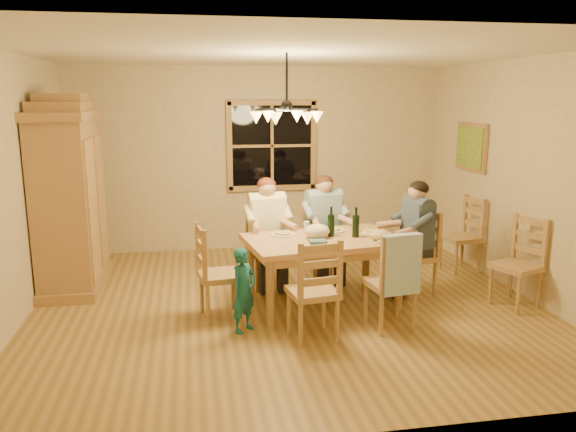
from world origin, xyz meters
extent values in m
plane|color=olive|center=(0.00, 0.00, 0.00)|extent=(5.50, 5.50, 0.00)
cube|color=white|center=(0.00, 0.00, 2.70)|extent=(5.50, 5.00, 0.02)
cube|color=tan|center=(0.00, 2.50, 1.35)|extent=(5.50, 0.02, 2.70)
cube|color=tan|center=(-2.75, 0.00, 1.35)|extent=(0.02, 5.00, 2.70)
cube|color=tan|center=(2.75, 0.00, 1.35)|extent=(0.02, 5.00, 2.70)
cube|color=black|center=(0.20, 2.48, 1.55)|extent=(1.20, 0.03, 1.20)
cube|color=#A77B49|center=(0.20, 2.46, 1.55)|extent=(1.30, 0.06, 1.30)
cube|color=#976641|center=(2.72, 1.20, 1.60)|extent=(0.04, 0.78, 0.64)
cube|color=#1E6B2D|center=(2.69, 1.20, 1.60)|extent=(0.02, 0.68, 0.54)
cylinder|color=black|center=(0.00, 0.00, 2.44)|extent=(0.02, 0.02, 0.53)
sphere|color=black|center=(0.00, 0.00, 2.17)|extent=(0.12, 0.12, 0.12)
cylinder|color=black|center=(0.16, 0.00, 2.13)|extent=(0.34, 0.02, 0.02)
cone|color=#FFB259|center=(0.32, 0.00, 2.05)|extent=(0.13, 0.13, 0.12)
cylinder|color=black|center=(0.08, 0.14, 2.13)|extent=(0.19, 0.31, 0.02)
cone|color=#FFB259|center=(0.16, 0.28, 2.05)|extent=(0.13, 0.13, 0.12)
cylinder|color=black|center=(-0.08, 0.14, 2.13)|extent=(0.19, 0.31, 0.02)
cone|color=#FFB259|center=(-0.16, 0.28, 2.05)|extent=(0.13, 0.13, 0.12)
cylinder|color=black|center=(-0.16, 0.00, 2.13)|extent=(0.34, 0.02, 0.02)
cone|color=#FFB259|center=(-0.32, 0.00, 2.05)|extent=(0.13, 0.13, 0.12)
cylinder|color=black|center=(-0.08, -0.14, 2.13)|extent=(0.19, 0.31, 0.02)
cone|color=#FFB259|center=(-0.16, -0.28, 2.05)|extent=(0.13, 0.13, 0.12)
cylinder|color=black|center=(0.08, -0.14, 2.13)|extent=(0.19, 0.31, 0.02)
cone|color=#FFB259|center=(0.16, -0.28, 2.05)|extent=(0.13, 0.13, 0.12)
cube|color=#976641|center=(-2.43, 1.08, 1.00)|extent=(0.60, 1.30, 2.00)
cube|color=#976641|center=(-2.43, 1.08, 2.05)|extent=(0.66, 1.40, 0.10)
cube|color=#976641|center=(-2.43, 1.08, 2.15)|extent=(0.58, 1.00, 0.12)
cube|color=#976641|center=(-2.43, 1.08, 2.25)|extent=(0.52, 0.55, 0.10)
cube|color=#A77B49|center=(-2.12, 0.75, 1.00)|extent=(0.03, 0.55, 1.60)
cube|color=#A77B49|center=(-2.12, 1.41, 1.00)|extent=(0.03, 0.55, 1.60)
cube|color=#976641|center=(-2.43, 1.08, 0.06)|extent=(0.66, 1.40, 0.12)
cube|color=tan|center=(0.39, -0.06, 0.73)|extent=(1.77, 1.23, 0.06)
cube|color=#A77B49|center=(0.39, -0.06, 0.65)|extent=(1.60, 1.06, 0.10)
cylinder|color=#A77B49|center=(-0.27, -0.56, 0.35)|extent=(0.09, 0.09, 0.70)
cylinder|color=#A77B49|center=(1.16, -0.36, 0.35)|extent=(0.09, 0.09, 0.70)
cylinder|color=#A77B49|center=(-0.38, 0.23, 0.35)|extent=(0.09, 0.09, 0.70)
cylinder|color=#A77B49|center=(1.05, 0.44, 0.35)|extent=(0.09, 0.09, 0.70)
cube|color=#A77B49|center=(-0.13, 0.64, 0.45)|extent=(0.50, 0.48, 0.06)
cube|color=#A77B49|center=(-0.13, 0.64, 0.72)|extent=(0.38, 0.10, 0.54)
cube|color=#A77B49|center=(0.59, 0.75, 0.45)|extent=(0.50, 0.48, 0.06)
cube|color=#A77B49|center=(0.59, 0.75, 0.72)|extent=(0.38, 0.10, 0.54)
cube|color=#A77B49|center=(0.10, -0.89, 0.45)|extent=(0.50, 0.48, 0.06)
cube|color=#A77B49|center=(0.10, -0.89, 0.72)|extent=(0.38, 0.10, 0.54)
cube|color=#A77B49|center=(0.91, -0.77, 0.45)|extent=(0.50, 0.48, 0.06)
cube|color=#A77B49|center=(0.91, -0.77, 0.72)|extent=(0.38, 0.10, 0.54)
cube|color=#A77B49|center=(-0.74, -0.23, 0.45)|extent=(0.48, 0.50, 0.06)
cube|color=#A77B49|center=(-0.74, -0.23, 0.72)|extent=(0.10, 0.38, 0.54)
cube|color=#A77B49|center=(1.52, 0.10, 0.45)|extent=(0.48, 0.50, 0.06)
cube|color=#A77B49|center=(1.52, 0.10, 0.72)|extent=(0.10, 0.38, 0.54)
cube|color=#F5E9BD|center=(-0.13, 0.64, 0.84)|extent=(0.43, 0.28, 0.52)
cube|color=#262328|center=(-0.13, 0.64, 0.53)|extent=(0.44, 0.47, 0.14)
sphere|color=tan|center=(-0.13, 0.64, 1.22)|extent=(0.21, 0.21, 0.21)
ellipsoid|color=#592614|center=(-0.13, 0.64, 1.25)|extent=(0.22, 0.22, 0.17)
cube|color=#366895|center=(0.59, 0.75, 0.84)|extent=(0.43, 0.28, 0.52)
cube|color=#262328|center=(0.59, 0.75, 0.53)|extent=(0.44, 0.47, 0.14)
sphere|color=tan|center=(0.59, 0.75, 1.22)|extent=(0.21, 0.21, 0.21)
ellipsoid|color=#381E11|center=(0.59, 0.75, 1.25)|extent=(0.22, 0.22, 0.17)
cube|color=#3C4B60|center=(1.52, 0.10, 0.84)|extent=(0.28, 0.43, 0.52)
cube|color=#262328|center=(1.52, 0.10, 0.53)|extent=(0.47, 0.44, 0.14)
sphere|color=tan|center=(1.52, 0.10, 1.22)|extent=(0.21, 0.21, 0.21)
ellipsoid|color=black|center=(1.52, 0.10, 1.25)|extent=(0.22, 0.22, 0.17)
cube|color=#A0BED9|center=(0.94, -0.96, 0.70)|extent=(0.39, 0.15, 0.58)
cylinder|color=black|center=(0.49, 0.01, 0.93)|extent=(0.08, 0.08, 0.33)
cylinder|color=black|center=(0.75, -0.07, 0.93)|extent=(0.08, 0.08, 0.33)
cylinder|color=white|center=(-0.02, 0.13, 0.77)|extent=(0.26, 0.26, 0.02)
cylinder|color=white|center=(0.57, 0.23, 0.77)|extent=(0.26, 0.26, 0.02)
cylinder|color=white|center=(1.00, 0.06, 0.77)|extent=(0.26, 0.26, 0.02)
cylinder|color=silver|center=(0.25, 0.17, 0.83)|extent=(0.06, 0.06, 0.14)
cylinder|color=silver|center=(0.83, 0.17, 0.83)|extent=(0.06, 0.06, 0.14)
ellipsoid|color=tan|center=(0.96, -0.25, 0.82)|extent=(0.20, 0.20, 0.11)
cube|color=#43687C|center=(0.28, -0.25, 0.78)|extent=(0.20, 0.16, 0.03)
ellipsoid|color=beige|center=(0.32, -0.05, 0.84)|extent=(0.28, 0.22, 0.15)
imported|color=#18636E|center=(-0.53, -0.63, 0.42)|extent=(0.36, 0.36, 0.84)
cube|color=#A77B49|center=(2.45, -0.47, 0.45)|extent=(0.55, 0.56, 0.06)
cube|color=#A77B49|center=(2.45, -0.47, 0.72)|extent=(0.19, 0.37, 0.54)
cube|color=#A77B49|center=(2.45, 0.83, 0.45)|extent=(0.48, 0.50, 0.06)
cube|color=#A77B49|center=(2.45, 0.83, 0.72)|extent=(0.10, 0.38, 0.54)
camera|label=1|loc=(-1.00, -5.81, 2.25)|focal=35.00mm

